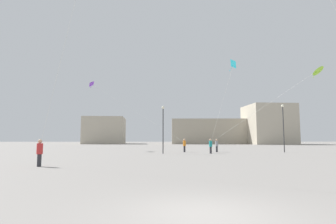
% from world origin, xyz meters
% --- Properties ---
extents(ground_plane, '(300.00, 300.00, 0.00)m').
position_xyz_m(ground_plane, '(0.00, 0.00, 0.00)').
color(ground_plane, gray).
extents(person_in_orange, '(0.39, 0.39, 1.78)m').
position_xyz_m(person_in_orange, '(2.66, 29.64, 0.98)').
color(person_in_orange, '#2D2D33').
rests_on(person_in_orange, ground_plane).
extents(person_in_grey, '(0.37, 0.37, 1.72)m').
position_xyz_m(person_in_grey, '(6.94, 29.31, 0.94)').
color(person_in_grey, '#2D2D33').
rests_on(person_in_grey, ground_plane).
extents(person_in_red, '(0.38, 0.38, 1.76)m').
position_xyz_m(person_in_red, '(-8.69, 11.43, 0.96)').
color(person_in_red, '#2D2D33').
rests_on(person_in_red, ground_plane).
extents(person_in_teal, '(0.39, 0.39, 1.78)m').
position_xyz_m(person_in_teal, '(5.49, 26.15, 0.97)').
color(person_in_teal, '#2D2D33').
rests_on(person_in_teal, ground_plane).
extents(kite_cyan_delta, '(1.79, 5.85, 8.75)m').
position_xyz_m(kite_cyan_delta, '(6.99, 21.06, 9.49)').
color(kite_cyan_delta, '#1EB2C6').
extents(kite_lime_diamond, '(9.67, 8.71, 7.47)m').
position_xyz_m(kite_lime_diamond, '(14.29, 18.27, 8.27)').
color(kite_lime_diamond, '#8CD12D').
extents(kite_violet_delta, '(14.47, 7.11, 9.49)m').
position_xyz_m(kite_violet_delta, '(-11.00, 35.86, 10.14)').
color(kite_violet_delta, purple).
extents(building_left_hall, '(13.79, 15.22, 9.13)m').
position_xyz_m(building_left_hall, '(-19.00, 89.05, 4.56)').
color(building_left_hall, '#B2A893').
rests_on(building_left_hall, ground_plane).
extents(building_centre_hall, '(26.00, 11.50, 8.27)m').
position_xyz_m(building_centre_hall, '(17.00, 84.73, 4.13)').
color(building_centre_hall, '#A39984').
rests_on(building_centre_hall, ground_plane).
extents(building_right_hall, '(13.67, 14.05, 12.51)m').
position_xyz_m(building_right_hall, '(35.00, 78.73, 6.26)').
color(building_right_hall, '#B2A893').
rests_on(building_right_hall, ground_plane).
extents(lamppost_east, '(0.36, 0.36, 5.78)m').
position_xyz_m(lamppost_east, '(-0.30, 26.22, 3.80)').
color(lamppost_east, '#2D2D30').
rests_on(lamppost_east, ground_plane).
extents(lamppost_west, '(0.36, 0.36, 6.30)m').
position_xyz_m(lamppost_west, '(15.64, 28.27, 4.09)').
color(lamppost_west, '#2D2D30').
rests_on(lamppost_west, ground_plane).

